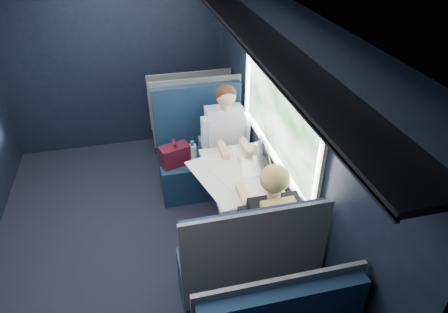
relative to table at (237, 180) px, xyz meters
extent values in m
cube|color=black|center=(-1.03, 0.00, -0.67)|extent=(2.80, 4.20, 0.01)
cube|color=black|center=(0.42, 0.00, 0.49)|extent=(0.10, 4.20, 2.30)
cube|color=black|center=(-1.03, 2.15, 0.49)|extent=(2.80, 0.10, 2.30)
cube|color=silver|center=(-1.03, 0.00, 1.69)|extent=(2.80, 4.20, 0.10)
cube|color=silver|center=(0.35, 0.00, 1.08)|extent=(0.03, 1.84, 0.07)
cube|color=silver|center=(0.35, 0.00, 0.23)|extent=(0.03, 1.84, 0.07)
cube|color=silver|center=(0.35, -0.89, 0.66)|extent=(0.03, 0.07, 0.78)
cube|color=silver|center=(0.35, 0.89, 0.66)|extent=(0.03, 0.07, 0.78)
cube|color=black|center=(0.19, 0.00, 1.32)|extent=(0.36, 4.10, 0.04)
cube|color=black|center=(0.02, 0.00, 1.30)|extent=(0.02, 4.10, 0.03)
cube|color=red|center=(0.35, 0.00, 1.23)|extent=(0.01, 0.10, 0.12)
cylinder|color=#54565E|center=(-0.15, 0.00, -0.31)|extent=(0.08, 0.08, 0.70)
cube|color=silver|center=(0.03, 0.00, 0.06)|extent=(0.62, 1.00, 0.04)
cube|color=#0C1C36|center=(-0.18, 0.78, -0.44)|extent=(1.00, 0.50, 0.45)
cube|color=#0C1C36|center=(-0.18, 1.08, 0.16)|extent=(1.00, 0.10, 0.75)
cube|color=#54565E|center=(-0.18, 1.14, 0.19)|extent=(1.04, 0.03, 0.82)
cube|color=#54565E|center=(-0.18, 0.73, -0.11)|extent=(0.06, 0.40, 0.20)
cube|color=#490F20|center=(-0.51, 0.72, -0.10)|extent=(0.36, 0.25, 0.23)
cylinder|color=#490F20|center=(-0.51, 0.72, 0.06)|extent=(0.06, 0.14, 0.03)
cylinder|color=silver|center=(-0.31, 0.71, -0.10)|extent=(0.08, 0.08, 0.22)
cylinder|color=#163EA8|center=(-0.31, 0.71, 0.03)|extent=(0.04, 0.04, 0.05)
cube|color=#0C1C36|center=(-0.18, -0.78, -0.44)|extent=(1.00, 0.50, 0.45)
cube|color=#0C1C36|center=(-0.18, -1.08, 0.16)|extent=(1.00, 0.10, 0.75)
cube|color=#54565E|center=(-0.18, -1.14, 0.19)|extent=(1.04, 0.03, 0.82)
cube|color=#54565E|center=(-0.18, -0.73, -0.11)|extent=(0.06, 0.40, 0.20)
cube|color=#0C1C36|center=(-0.18, 1.88, -0.44)|extent=(1.00, 0.40, 0.45)
cube|color=#0C1C36|center=(-0.18, 1.64, 0.12)|extent=(1.00, 0.10, 0.66)
cube|color=#54565E|center=(-0.18, 1.59, 0.14)|extent=(1.04, 0.03, 0.72)
cube|color=black|center=(0.07, 0.64, -0.13)|extent=(0.36, 0.44, 0.16)
cube|color=black|center=(0.07, 0.44, -0.44)|extent=(0.32, 0.12, 0.45)
cube|color=silver|center=(0.07, 0.80, 0.12)|extent=(0.40, 0.29, 0.53)
cylinder|color=#D8A88C|center=(0.07, 0.76, 0.40)|extent=(0.10, 0.10, 0.06)
sphere|color=#D8A88C|center=(0.07, 0.74, 0.53)|extent=(0.21, 0.21, 0.21)
sphere|color=#382114|center=(0.07, 0.76, 0.55)|extent=(0.22, 0.22, 0.22)
cube|color=silver|center=(-0.15, 0.76, 0.12)|extent=(0.09, 0.12, 0.34)
cube|color=silver|center=(0.29, 0.76, 0.12)|extent=(0.09, 0.12, 0.34)
cube|color=black|center=(0.07, -0.64, -0.13)|extent=(0.36, 0.44, 0.16)
cube|color=black|center=(0.07, -0.44, -0.44)|extent=(0.32, 0.12, 0.45)
cube|color=black|center=(0.07, -0.80, 0.12)|extent=(0.40, 0.29, 0.53)
cylinder|color=#D8A88C|center=(0.07, -0.76, 0.40)|extent=(0.10, 0.10, 0.06)
sphere|color=#D8A88C|center=(0.07, -0.74, 0.53)|extent=(0.21, 0.21, 0.21)
sphere|color=tan|center=(0.07, -0.76, 0.55)|extent=(0.22, 0.22, 0.22)
cube|color=black|center=(-0.15, -0.76, 0.12)|extent=(0.09, 0.12, 0.34)
cube|color=black|center=(0.29, -0.76, 0.12)|extent=(0.09, 0.12, 0.34)
cube|color=tan|center=(0.07, -0.86, 0.24)|extent=(0.26, 0.07, 0.36)
cube|color=white|center=(-0.08, -0.03, 0.08)|extent=(0.78, 0.96, 0.01)
cube|color=silver|center=(0.17, 0.06, 0.08)|extent=(0.30, 0.37, 0.02)
cube|color=silver|center=(0.30, 0.06, 0.22)|extent=(0.05, 0.35, 0.24)
cube|color=black|center=(0.29, 0.06, 0.22)|extent=(0.04, 0.30, 0.19)
cylinder|color=silver|center=(0.30, 0.23, 0.16)|extent=(0.06, 0.06, 0.18)
cylinder|color=#163EA8|center=(0.30, 0.23, 0.27)|extent=(0.04, 0.04, 0.04)
cylinder|color=white|center=(0.30, 0.33, 0.12)|extent=(0.07, 0.07, 0.09)
camera|label=1|loc=(-0.85, -2.95, 2.28)|focal=32.00mm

